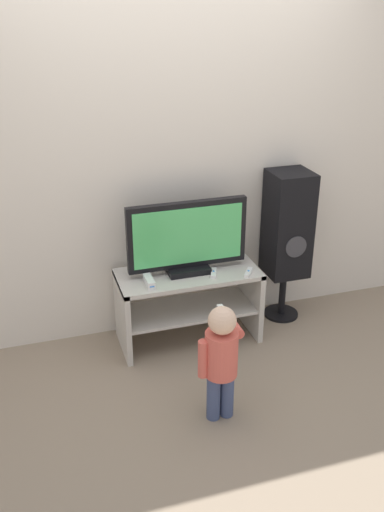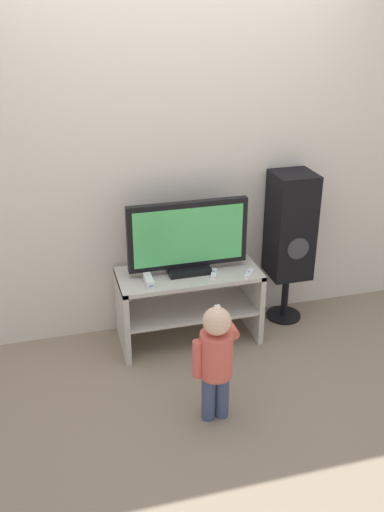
{
  "view_description": "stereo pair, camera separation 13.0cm",
  "coord_description": "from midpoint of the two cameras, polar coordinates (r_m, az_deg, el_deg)",
  "views": [
    {
      "loc": [
        -1.01,
        -3.05,
        2.24
      ],
      "look_at": [
        0.0,
        0.13,
        0.68
      ],
      "focal_mm": 40.0,
      "sensor_mm": 36.0,
      "label": 1
    },
    {
      "loc": [
        -0.88,
        -3.09,
        2.24
      ],
      "look_at": [
        0.0,
        0.13,
        0.68
      ],
      "focal_mm": 40.0,
      "sensor_mm": 36.0,
      "label": 2
    }
  ],
  "objects": [
    {
      "name": "tv_stand",
      "position": [
        3.91,
        0.63,
        -4.04
      ],
      "size": [
        0.96,
        0.42,
        0.52
      ],
      "color": "beige",
      "rests_on": "ground_plane"
    },
    {
      "name": "wall_back",
      "position": [
        3.81,
        -0.52,
        10.8
      ],
      "size": [
        10.0,
        0.06,
        2.6
      ],
      "color": "silver",
      "rests_on": "ground_plane"
    },
    {
      "name": "child",
      "position": [
        3.18,
        3.6,
        -9.78
      ],
      "size": [
        0.27,
        0.42,
        0.72
      ],
      "color": "#3F4C72",
      "rests_on": "ground_plane"
    },
    {
      "name": "speaker_tower",
      "position": [
        4.08,
        10.7,
        2.72
      ],
      "size": [
        0.28,
        0.3,
        1.12
      ],
      "color": "black",
      "rests_on": "ground_plane"
    },
    {
      "name": "remote_secondary",
      "position": [
        3.79,
        3.19,
        -1.74
      ],
      "size": [
        0.08,
        0.13,
        0.03
      ],
      "color": "white",
      "rests_on": "tv_stand"
    },
    {
      "name": "television",
      "position": [
        3.74,
        0.58,
        1.79
      ],
      "size": [
        0.8,
        0.2,
        0.49
      ],
      "color": "black",
      "rests_on": "tv_stand"
    },
    {
      "name": "game_console",
      "position": [
        3.67,
        -3.34,
        -2.47
      ],
      "size": [
        0.05,
        0.16,
        0.05
      ],
      "color": "white",
      "rests_on": "tv_stand"
    },
    {
      "name": "ground_plane",
      "position": [
        3.92,
        1.46,
        -9.83
      ],
      "size": [
        16.0,
        16.0,
        0.0
      ],
      "primitive_type": "plane",
      "color": "gray"
    },
    {
      "name": "remote_primary",
      "position": [
        3.81,
        6.69,
        -1.75
      ],
      "size": [
        0.1,
        0.13,
        0.03
      ],
      "color": "white",
      "rests_on": "tv_stand"
    }
  ]
}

